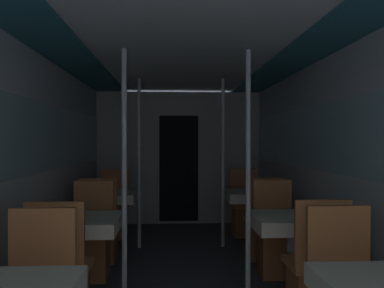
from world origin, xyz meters
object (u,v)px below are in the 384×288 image
at_px(chair_left_far_2, 114,216).
at_px(dining_table_right_1, 293,225).
at_px(dining_table_left_1, 78,228).
at_px(chair_left_near_2, 101,235).
at_px(chair_right_near_1, 315,285).
at_px(support_pole_right_1, 248,174).
at_px(support_pole_right_2, 223,163).
at_px(support_pole_left_1, 124,174).
at_px(chair_right_far_1, 276,245).
at_px(chair_right_near_2, 263,233).
at_px(support_pole_left_2, 139,163).
at_px(chair_left_far_1, 91,248).
at_px(dining_table_right_2, 253,198).
at_px(chair_right_far_2, 245,215).
at_px(dining_table_left_2, 108,199).

distance_m(chair_left_far_2, dining_table_right_1, 3.04).
xyz_separation_m(dining_table_left_1, chair_left_near_2, (0.00, 1.19, -0.32)).
height_order(dining_table_right_1, chair_right_near_1, chair_right_near_1).
relative_size(dining_table_left_1, support_pole_right_1, 0.33).
bearing_deg(dining_table_right_1, support_pole_right_2, 102.54).
bearing_deg(support_pole_left_1, dining_table_left_1, 180.00).
height_order(dining_table_right_1, chair_right_far_1, chair_right_far_1).
distance_m(support_pole_left_1, chair_right_near_2, 2.05).
height_order(chair_right_near_1, chair_right_near_2, same).
bearing_deg(support_pole_left_2, chair_right_far_1, -38.78).
distance_m(chair_left_far_1, dining_table_right_2, 2.24).
distance_m(chair_left_near_2, support_pole_left_2, 1.06).
bearing_deg(chair_right_near_1, chair_right_far_1, 90.00).
height_order(chair_left_near_2, chair_right_far_2, same).
relative_size(chair_right_near_2, support_pole_right_2, 0.44).
relative_size(chair_left_far_1, chair_left_near_2, 1.00).
relative_size(dining_table_left_1, chair_left_near_2, 0.75).
bearing_deg(dining_table_left_2, chair_right_far_2, 17.61).
bearing_deg(dining_table_left_2, support_pole_left_2, 0.00).
xyz_separation_m(support_pole_left_2, chair_right_near_1, (1.48, -2.38, -0.78)).
height_order(chair_left_far_2, chair_right_near_1, same).
bearing_deg(chair_left_far_1, support_pole_right_1, 158.07).
relative_size(support_pole_left_2, dining_table_right_1, 3.03).
xyz_separation_m(dining_table_right_1, chair_right_far_2, (-0.00, 2.38, -0.32)).
xyz_separation_m(dining_table_right_1, chair_right_far_1, (-0.00, 0.59, -0.32)).
xyz_separation_m(chair_left_far_2, support_pole_left_2, (0.40, -0.59, 0.78)).
bearing_deg(chair_left_near_2, chair_right_far_1, -17.53).
bearing_deg(chair_left_far_2, dining_table_right_1, 128.25).
bearing_deg(support_pole_left_1, dining_table_right_2, 50.34).
relative_size(support_pole_left_1, chair_right_near_1, 2.27).
distance_m(dining_table_right_1, dining_table_right_2, 1.78).
bearing_deg(chair_right_near_2, chair_left_far_1, -162.47).
relative_size(dining_table_left_2, chair_right_far_2, 0.75).
distance_m(chair_left_near_2, dining_table_right_2, 1.99).
bearing_deg(dining_table_left_2, support_pole_left_1, -77.46).
xyz_separation_m(dining_table_right_2, chair_right_near_2, (-0.00, -0.59, -0.32)).
distance_m(support_pole_right_1, chair_right_near_2, 1.48).
xyz_separation_m(chair_left_near_2, support_pole_right_2, (1.48, 0.59, 0.78)).
bearing_deg(chair_left_far_2, support_pole_right_2, 158.07).
height_order(chair_left_far_1, support_pole_left_1, support_pole_left_1).
bearing_deg(dining_table_right_2, chair_right_far_1, -90.00).
distance_m(chair_left_far_2, chair_right_near_2, 2.22).
xyz_separation_m(chair_right_near_2, support_pole_right_2, (-0.40, 0.59, 0.78)).
bearing_deg(chair_right_far_1, support_pole_left_1, 21.93).
xyz_separation_m(chair_left_far_1, support_pole_left_2, (0.40, 1.19, 0.78)).
distance_m(support_pole_left_1, support_pole_right_2, 2.08).
bearing_deg(support_pole_right_2, dining_table_right_2, 0.00).
xyz_separation_m(chair_left_near_2, chair_right_near_2, (1.87, 0.00, 0.00)).
bearing_deg(support_pole_right_1, dining_table_right_1, 0.00).
relative_size(chair_left_far_1, support_pole_right_2, 0.44).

